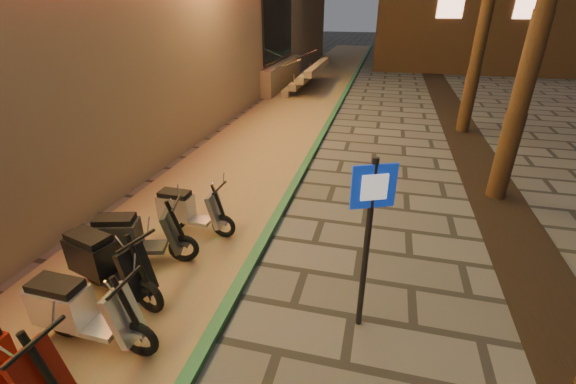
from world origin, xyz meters
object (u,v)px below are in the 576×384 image
(scooter_7, at_px, (105,263))
(scooter_6, at_px, (80,311))
(scooter_9, at_px, (187,210))
(pedestrian_sign, at_px, (369,225))
(scooter_8, at_px, (134,237))

(scooter_7, bearing_deg, scooter_6, -55.80)
(scooter_7, relative_size, scooter_9, 1.16)
(pedestrian_sign, bearing_deg, scooter_9, 129.87)
(scooter_7, bearing_deg, scooter_9, 94.39)
(pedestrian_sign, height_order, scooter_7, pedestrian_sign)
(pedestrian_sign, relative_size, scooter_7, 1.39)
(pedestrian_sign, distance_m, scooter_9, 3.84)
(pedestrian_sign, relative_size, scooter_9, 1.61)
(scooter_6, height_order, scooter_8, scooter_6)
(pedestrian_sign, relative_size, scooter_8, 1.48)
(scooter_8, xyz_separation_m, scooter_9, (0.38, 1.10, -0.04))
(pedestrian_sign, distance_m, scooter_7, 3.81)
(pedestrian_sign, bearing_deg, scooter_7, 159.59)
(scooter_6, bearing_deg, scooter_7, 110.41)
(scooter_6, distance_m, scooter_8, 1.68)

